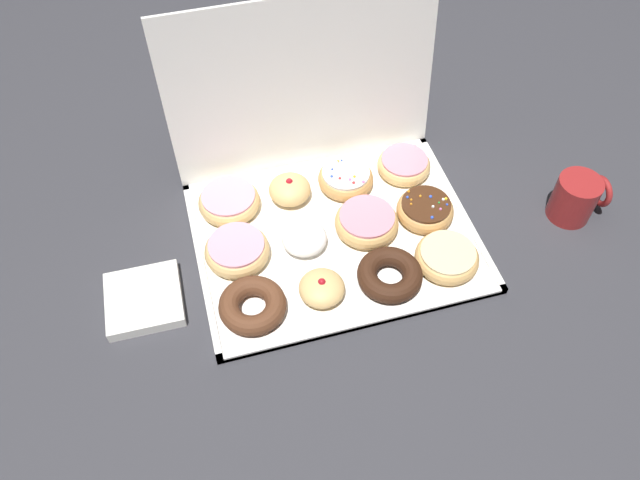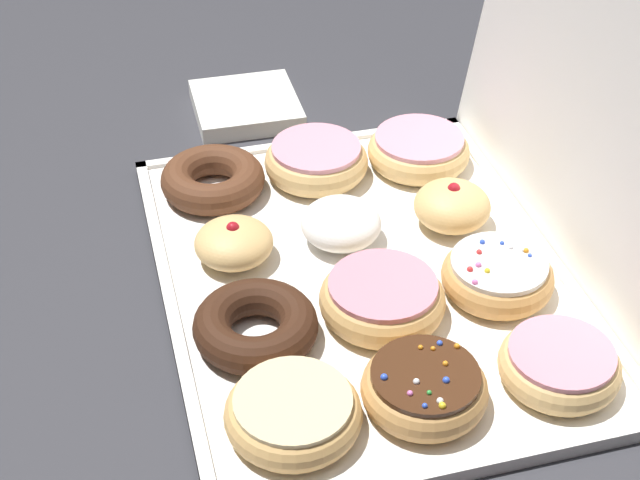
{
  "view_description": "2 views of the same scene",
  "coord_description": "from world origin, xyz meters",
  "px_view_note": "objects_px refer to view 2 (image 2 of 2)",
  "views": [
    {
      "loc": [
        -0.22,
        -0.69,
        0.93
      ],
      "look_at": [
        -0.04,
        -0.02,
        0.04
      ],
      "focal_mm": 34.77,
      "sensor_mm": 36.0,
      "label": 1
    },
    {
      "loc": [
        0.71,
        -0.23,
        0.64
      ],
      "look_at": [
        -0.04,
        -0.03,
        0.03
      ],
      "focal_mm": 53.96,
      "sensor_mm": 36.0,
      "label": 2
    }
  ],
  "objects_px": {
    "jelly_filled_donut_1": "(234,243)",
    "glazed_ring_donut_3": "(293,412)",
    "jelly_filled_donut_9": "(452,206)",
    "chocolate_cake_ring_donut_0": "(213,179)",
    "napkin_stack": "(246,106)",
    "chocolate_cake_ring_donut_2": "(256,326)",
    "sprinkle_donut_10": "(498,275)",
    "pink_frosted_donut_8": "(419,150)",
    "pink_frosted_donut_11": "(560,364)",
    "sprinkle_donut_7": "(427,387)",
    "pink_frosted_donut_4": "(320,160)",
    "powdered_filled_donut_5": "(341,223)",
    "donut_box": "(363,279)",
    "pink_frosted_donut_6": "(383,298)"
  },
  "relations": [
    {
      "from": "jelly_filled_donut_1",
      "to": "glazed_ring_donut_3",
      "type": "height_order",
      "value": "jelly_filled_donut_1"
    },
    {
      "from": "jelly_filled_donut_9",
      "to": "chocolate_cake_ring_donut_0",
      "type": "bearing_deg",
      "value": -117.6
    },
    {
      "from": "jelly_filled_donut_9",
      "to": "napkin_stack",
      "type": "bearing_deg",
      "value": -151.62
    },
    {
      "from": "chocolate_cake_ring_donut_2",
      "to": "sprinkle_donut_10",
      "type": "distance_m",
      "value": 0.24
    },
    {
      "from": "chocolate_cake_ring_donut_2",
      "to": "glazed_ring_donut_3",
      "type": "bearing_deg",
      "value": 4.34
    },
    {
      "from": "pink_frosted_donut_8",
      "to": "pink_frosted_donut_11",
      "type": "height_order",
      "value": "pink_frosted_donut_8"
    },
    {
      "from": "sprinkle_donut_7",
      "to": "napkin_stack",
      "type": "distance_m",
      "value": 0.55
    },
    {
      "from": "chocolate_cake_ring_donut_2",
      "to": "glazed_ring_donut_3",
      "type": "relative_size",
      "value": 1.0
    },
    {
      "from": "glazed_ring_donut_3",
      "to": "jelly_filled_donut_9",
      "type": "distance_m",
      "value": 0.33
    },
    {
      "from": "pink_frosted_donut_4",
      "to": "powdered_filled_donut_5",
      "type": "xyz_separation_m",
      "value": [
        0.13,
        -0.01,
        0.0
      ]
    },
    {
      "from": "donut_box",
      "to": "sprinkle_donut_7",
      "type": "distance_m",
      "value": 0.18
    },
    {
      "from": "jelly_filled_donut_9",
      "to": "chocolate_cake_ring_donut_2",
      "type": "bearing_deg",
      "value": -62.9
    },
    {
      "from": "pink_frosted_donut_6",
      "to": "pink_frosted_donut_8",
      "type": "xyz_separation_m",
      "value": [
        -0.24,
        0.12,
        -0.0
      ]
    },
    {
      "from": "chocolate_cake_ring_donut_0",
      "to": "napkin_stack",
      "type": "relative_size",
      "value": 0.9
    },
    {
      "from": "donut_box",
      "to": "sprinkle_donut_10",
      "type": "relative_size",
      "value": 4.69
    },
    {
      "from": "sprinkle_donut_7",
      "to": "pink_frosted_donut_11",
      "type": "xyz_separation_m",
      "value": [
        0.0,
        0.12,
        -0.0
      ]
    },
    {
      "from": "donut_box",
      "to": "glazed_ring_donut_3",
      "type": "relative_size",
      "value": 4.45
    },
    {
      "from": "donut_box",
      "to": "sprinkle_donut_10",
      "type": "bearing_deg",
      "value": 64.54
    },
    {
      "from": "pink_frosted_donut_6",
      "to": "jelly_filled_donut_9",
      "type": "bearing_deg",
      "value": 136.09
    },
    {
      "from": "pink_frosted_donut_8",
      "to": "jelly_filled_donut_9",
      "type": "xyz_separation_m",
      "value": [
        0.12,
        -0.0,
        0.0
      ]
    },
    {
      "from": "pink_frosted_donut_4",
      "to": "napkin_stack",
      "type": "distance_m",
      "value": 0.19
    },
    {
      "from": "glazed_ring_donut_3",
      "to": "powdered_filled_donut_5",
      "type": "bearing_deg",
      "value": 155.39
    },
    {
      "from": "glazed_ring_donut_3",
      "to": "chocolate_cake_ring_donut_2",
      "type": "bearing_deg",
      "value": -175.66
    },
    {
      "from": "pink_frosted_donut_8",
      "to": "powdered_filled_donut_5",
      "type": "bearing_deg",
      "value": -47.44
    },
    {
      "from": "donut_box",
      "to": "pink_frosted_donut_8",
      "type": "bearing_deg",
      "value": 145.72
    },
    {
      "from": "jelly_filled_donut_1",
      "to": "pink_frosted_donut_11",
      "type": "distance_m",
      "value": 0.35
    },
    {
      "from": "donut_box",
      "to": "chocolate_cake_ring_donut_2",
      "type": "xyz_separation_m",
      "value": [
        0.06,
        -0.12,
        0.02
      ]
    },
    {
      "from": "jelly_filled_donut_9",
      "to": "sprinkle_donut_10",
      "type": "distance_m",
      "value": 0.12
    },
    {
      "from": "donut_box",
      "to": "pink_frosted_donut_4",
      "type": "height_order",
      "value": "pink_frosted_donut_4"
    },
    {
      "from": "jelly_filled_donut_1",
      "to": "sprinkle_donut_7",
      "type": "xyz_separation_m",
      "value": [
        0.24,
        0.12,
        -0.0
      ]
    },
    {
      "from": "glazed_ring_donut_3",
      "to": "napkin_stack",
      "type": "bearing_deg",
      "value": 172.86
    },
    {
      "from": "chocolate_cake_ring_donut_0",
      "to": "pink_frosted_donut_6",
      "type": "relative_size",
      "value": 0.96
    },
    {
      "from": "glazed_ring_donut_3",
      "to": "pink_frosted_donut_11",
      "type": "bearing_deg",
      "value": 88.56
    },
    {
      "from": "pink_frosted_donut_6",
      "to": "sprinkle_donut_7",
      "type": "relative_size",
      "value": 1.1
    },
    {
      "from": "jelly_filled_donut_1",
      "to": "glazed_ring_donut_3",
      "type": "xyz_separation_m",
      "value": [
        0.24,
        0.01,
        -0.0
      ]
    },
    {
      "from": "chocolate_cake_ring_donut_0",
      "to": "glazed_ring_donut_3",
      "type": "relative_size",
      "value": 1.0
    },
    {
      "from": "pink_frosted_donut_6",
      "to": "pink_frosted_donut_11",
      "type": "bearing_deg",
      "value": 45.66
    },
    {
      "from": "pink_frosted_donut_4",
      "to": "pink_frosted_donut_6",
      "type": "relative_size",
      "value": 0.98
    },
    {
      "from": "pink_frosted_donut_4",
      "to": "glazed_ring_donut_3",
      "type": "bearing_deg",
      "value": -18.21
    },
    {
      "from": "chocolate_cake_ring_donut_2",
      "to": "napkin_stack",
      "type": "relative_size",
      "value": 0.9
    },
    {
      "from": "powdered_filled_donut_5",
      "to": "napkin_stack",
      "type": "relative_size",
      "value": 0.65
    },
    {
      "from": "sprinkle_donut_7",
      "to": "napkin_stack",
      "type": "height_order",
      "value": "sprinkle_donut_7"
    },
    {
      "from": "chocolate_cake_ring_donut_0",
      "to": "jelly_filled_donut_9",
      "type": "bearing_deg",
      "value": 62.4
    },
    {
      "from": "sprinkle_donut_10",
      "to": "chocolate_cake_ring_donut_2",
      "type": "bearing_deg",
      "value": -88.29
    },
    {
      "from": "donut_box",
      "to": "jelly_filled_donut_9",
      "type": "distance_m",
      "value": 0.13
    },
    {
      "from": "pink_frosted_donut_6",
      "to": "chocolate_cake_ring_donut_0",
      "type": "bearing_deg",
      "value": -153.51
    },
    {
      "from": "donut_box",
      "to": "chocolate_cake_ring_donut_0",
      "type": "height_order",
      "value": "chocolate_cake_ring_donut_0"
    },
    {
      "from": "sprinkle_donut_10",
      "to": "pink_frosted_donut_11",
      "type": "distance_m",
      "value": 0.13
    },
    {
      "from": "chocolate_cake_ring_donut_0",
      "to": "napkin_stack",
      "type": "xyz_separation_m",
      "value": [
        -0.18,
        0.07,
        -0.02
      ]
    },
    {
      "from": "jelly_filled_donut_1",
      "to": "sprinkle_donut_10",
      "type": "height_order",
      "value": "jelly_filled_donut_1"
    }
  ]
}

